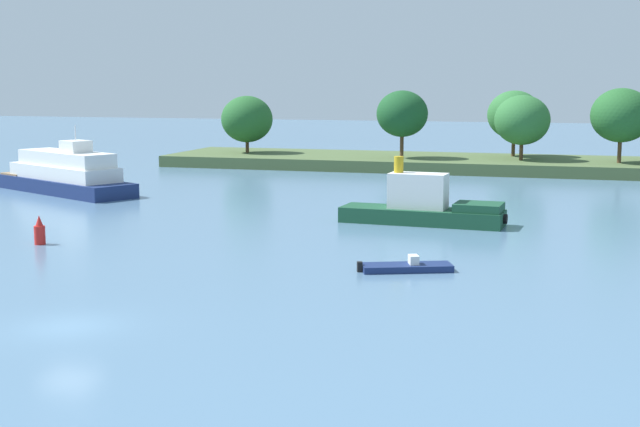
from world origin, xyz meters
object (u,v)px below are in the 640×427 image
object	(u,v)px
white_riverboat	(65,175)
tugboat	(425,207)
small_motorboat	(407,267)
channel_buoy_red	(40,232)

from	to	relation	value
white_riverboat	tugboat	world-z (taller)	white_riverboat
white_riverboat	small_motorboat	xyz separation A→B (m)	(37.42, -25.39, -1.50)
white_riverboat	tugboat	bearing A→B (deg)	-13.99
channel_buoy_red	white_riverboat	bearing A→B (deg)	118.80
white_riverboat	small_motorboat	size ratio (longest dim) A/B	3.30
tugboat	small_motorboat	bearing A→B (deg)	-83.91
small_motorboat	channel_buoy_red	xyz separation A→B (m)	(-24.20, 1.34, 0.60)
channel_buoy_red	small_motorboat	bearing A→B (deg)	-3.17
small_motorboat	channel_buoy_red	size ratio (longest dim) A/B	2.77
channel_buoy_red	tugboat	bearing A→B (deg)	34.04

